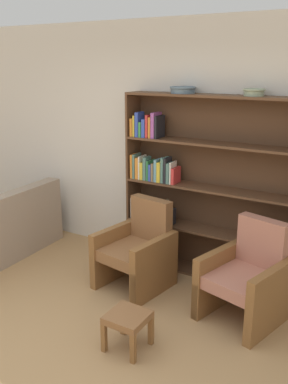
% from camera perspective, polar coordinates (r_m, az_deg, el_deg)
% --- Properties ---
extents(ground_plane, '(24.00, 24.00, 0.00)m').
position_cam_1_polar(ground_plane, '(3.66, -14.64, -22.29)').
color(ground_plane, '#A87F51').
extents(wall_back, '(12.00, 0.06, 2.75)m').
position_cam_1_polar(wall_back, '(4.88, 4.39, 6.08)').
color(wall_back, silver).
rests_on(wall_back, ground).
extents(bookshelf, '(2.02, 0.30, 1.98)m').
position_cam_1_polar(bookshelf, '(4.68, 7.06, 0.25)').
color(bookshelf, brown).
rests_on(bookshelf, ground).
extents(bowl_sage, '(0.28, 0.28, 0.07)m').
position_cam_1_polar(bowl_sage, '(4.56, 5.21, 13.46)').
color(bowl_sage, slate).
rests_on(bowl_sage, bookshelf).
extents(bowl_cream, '(0.21, 0.21, 0.07)m').
position_cam_1_polar(bowl_cream, '(4.29, 14.45, 12.83)').
color(bowl_cream, gray).
rests_on(bowl_cream, bookshelf).
extents(armchair_leather, '(0.74, 0.77, 0.91)m').
position_cam_1_polar(armchair_leather, '(4.53, -0.87, -7.75)').
color(armchair_leather, brown).
rests_on(armchair_leather, ground).
extents(armchair_cushioned, '(0.79, 0.82, 0.91)m').
position_cam_1_polar(armchair_cushioned, '(4.09, 13.56, -11.07)').
color(armchair_cushioned, brown).
rests_on(armchair_cushioned, ground).
extents(footstool, '(0.32, 0.32, 0.32)m').
position_cam_1_polar(footstool, '(3.66, -2.20, -16.79)').
color(footstool, brown).
rests_on(footstool, ground).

